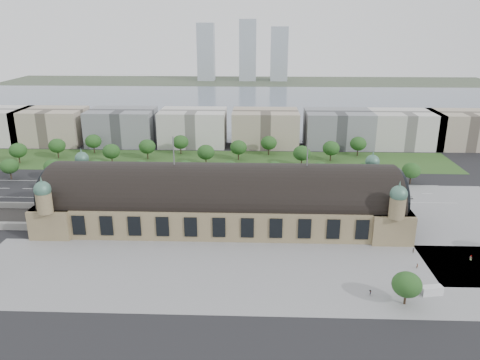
{
  "coord_description": "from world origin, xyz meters",
  "views": [
    {
      "loc": [
        14.16,
        -184.91,
        82.15
      ],
      "look_at": [
        6.86,
        14.92,
        14.0
      ],
      "focal_mm": 35.0,
      "sensor_mm": 36.0,
      "label": 1
    }
  ],
  "objects_px": {
    "parked_car_0": "(113,197)",
    "parked_car_3": "(103,197)",
    "traffic_car_4": "(225,196)",
    "bus_east": "(272,194)",
    "parked_car_4": "(108,198)",
    "parked_car_5": "(160,201)",
    "bus_mid": "(207,194)",
    "traffic_car_1": "(51,186)",
    "pedestrian_2": "(413,251)",
    "traffic_car_2": "(129,194)",
    "parked_car_1": "(102,197)",
    "pedestrian_4": "(370,293)",
    "traffic_car_3": "(182,188)",
    "traffic_car_6": "(408,197)",
    "bus_west": "(186,193)",
    "petrol_station": "(136,169)",
    "traffic_car_0": "(37,188)",
    "parked_car_6": "(169,201)",
    "van_south": "(430,291)",
    "traffic_car_5": "(305,189)",
    "parked_car_2": "(77,197)",
    "pedestrian_1": "(417,266)",
    "pedestrian_5": "(471,258)"
  },
  "relations": [
    {
      "from": "parked_car_1",
      "to": "traffic_car_3",
      "type": "bearing_deg",
      "value": 79.7
    },
    {
      "from": "pedestrian_2",
      "to": "bus_east",
      "type": "bearing_deg",
      "value": 1.71
    },
    {
      "from": "traffic_car_4",
      "to": "parked_car_5",
      "type": "height_order",
      "value": "traffic_car_4"
    },
    {
      "from": "bus_west",
      "to": "pedestrian_4",
      "type": "distance_m",
      "value": 111.24
    },
    {
      "from": "traffic_car_1",
      "to": "van_south",
      "type": "distance_m",
      "value": 187.78
    },
    {
      "from": "traffic_car_4",
      "to": "pedestrian_4",
      "type": "xyz_separation_m",
      "value": [
        51.51,
        -84.03,
        0.15
      ]
    },
    {
      "from": "bus_west",
      "to": "van_south",
      "type": "bearing_deg",
      "value": -132.95
    },
    {
      "from": "traffic_car_2",
      "to": "parked_car_5",
      "type": "bearing_deg",
      "value": 59.1
    },
    {
      "from": "traffic_car_1",
      "to": "parked_car_1",
      "type": "relative_size",
      "value": 0.74
    },
    {
      "from": "bus_west",
      "to": "bus_mid",
      "type": "xyz_separation_m",
      "value": [
        10.85,
        -1.34,
        -0.0
      ]
    },
    {
      "from": "traffic_car_1",
      "to": "bus_west",
      "type": "distance_m",
      "value": 72.69
    },
    {
      "from": "traffic_car_2",
      "to": "petrol_station",
      "type": "bearing_deg",
      "value": -174.83
    },
    {
      "from": "pedestrian_4",
      "to": "bus_east",
      "type": "bearing_deg",
      "value": -132.41
    },
    {
      "from": "traffic_car_0",
      "to": "traffic_car_4",
      "type": "xyz_separation_m",
      "value": [
        97.74,
        -9.2,
        0.09
      ]
    },
    {
      "from": "bus_west",
      "to": "bus_east",
      "type": "distance_m",
      "value": 42.46
    },
    {
      "from": "petrol_station",
      "to": "traffic_car_0",
      "type": "xyz_separation_m",
      "value": [
        -44.8,
        -27.58,
        -2.25
      ]
    },
    {
      "from": "traffic_car_1",
      "to": "traffic_car_2",
      "type": "bearing_deg",
      "value": -107.35
    },
    {
      "from": "parked_car_5",
      "to": "bus_mid",
      "type": "bearing_deg",
      "value": 69.5
    },
    {
      "from": "traffic_car_4",
      "to": "bus_east",
      "type": "height_order",
      "value": "bus_east"
    },
    {
      "from": "traffic_car_4",
      "to": "parked_car_5",
      "type": "xyz_separation_m",
      "value": [
        -30.47,
        -7.01,
        -0.04
      ]
    },
    {
      "from": "traffic_car_1",
      "to": "parked_car_6",
      "type": "bearing_deg",
      "value": -111.28
    },
    {
      "from": "traffic_car_2",
      "to": "parked_car_1",
      "type": "bearing_deg",
      "value": -68.71
    },
    {
      "from": "traffic_car_3",
      "to": "parked_car_1",
      "type": "height_order",
      "value": "parked_car_1"
    },
    {
      "from": "traffic_car_0",
      "to": "traffic_car_5",
      "type": "relative_size",
      "value": 0.89
    },
    {
      "from": "traffic_car_4",
      "to": "parked_car_0",
      "type": "xyz_separation_m",
      "value": [
        -54.33,
        -3.5,
        0.02
      ]
    },
    {
      "from": "traffic_car_0",
      "to": "parked_car_1",
      "type": "bearing_deg",
      "value": 75.31
    },
    {
      "from": "parked_car_0",
      "to": "parked_car_3",
      "type": "height_order",
      "value": "parked_car_3"
    },
    {
      "from": "parked_car_2",
      "to": "pedestrian_2",
      "type": "distance_m",
      "value": 154.79
    },
    {
      "from": "parked_car_5",
      "to": "van_south",
      "type": "bearing_deg",
      "value": 14.3
    },
    {
      "from": "traffic_car_0",
      "to": "bus_west",
      "type": "relative_size",
      "value": 0.31
    },
    {
      "from": "traffic_car_2",
      "to": "pedestrian_5",
      "type": "distance_m",
      "value": 153.79
    },
    {
      "from": "bus_west",
      "to": "pedestrian_4",
      "type": "bearing_deg",
      "value": -140.08
    },
    {
      "from": "parked_car_0",
      "to": "bus_west",
      "type": "height_order",
      "value": "bus_west"
    },
    {
      "from": "parked_car_3",
      "to": "pedestrian_1",
      "type": "relative_size",
      "value": 2.44
    },
    {
      "from": "pedestrian_2",
      "to": "traffic_car_3",
      "type": "bearing_deg",
      "value": 15.07
    },
    {
      "from": "parked_car_4",
      "to": "parked_car_0",
      "type": "bearing_deg",
      "value": 78.34
    },
    {
      "from": "traffic_car_1",
      "to": "parked_car_3",
      "type": "xyz_separation_m",
      "value": [
        32.08,
        -15.21,
        0.17
      ]
    },
    {
      "from": "parked_car_0",
      "to": "bus_east",
      "type": "distance_m",
      "value": 77.39
    },
    {
      "from": "parked_car_4",
      "to": "parked_car_6",
      "type": "relative_size",
      "value": 0.85
    },
    {
      "from": "pedestrian_4",
      "to": "traffic_car_3",
      "type": "bearing_deg",
      "value": -113.05
    },
    {
      "from": "parked_car_2",
      "to": "pedestrian_2",
      "type": "height_order",
      "value": "pedestrian_2"
    },
    {
      "from": "parked_car_0",
      "to": "parked_car_6",
      "type": "bearing_deg",
      "value": 42.35
    },
    {
      "from": "traffic_car_0",
      "to": "pedestrian_5",
      "type": "xyz_separation_m",
      "value": [
        190.83,
        -68.81,
        0.29
      ]
    },
    {
      "from": "traffic_car_5",
      "to": "petrol_station",
      "type": "bearing_deg",
      "value": 73.67
    },
    {
      "from": "traffic_car_6",
      "to": "bus_east",
      "type": "distance_m",
      "value": 66.42
    },
    {
      "from": "parked_car_6",
      "to": "pedestrian_4",
      "type": "bearing_deg",
      "value": 25.0
    },
    {
      "from": "petrol_station",
      "to": "van_south",
      "type": "xyz_separation_m",
      "value": [
        123.55,
        -119.76,
        -1.55
      ]
    },
    {
      "from": "traffic_car_6",
      "to": "parked_car_5",
      "type": "xyz_separation_m",
      "value": [
        -119.73,
        -9.27,
        0.07
      ]
    },
    {
      "from": "parked_car_4",
      "to": "pedestrian_2",
      "type": "xyz_separation_m",
      "value": [
        130.82,
        -50.15,
        0.27
      ]
    },
    {
      "from": "petrol_station",
      "to": "parked_car_5",
      "type": "height_order",
      "value": "petrol_station"
    }
  ]
}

